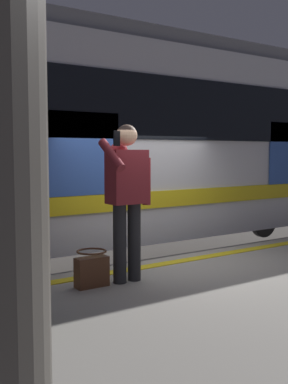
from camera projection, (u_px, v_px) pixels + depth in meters
name	position (u px, v px, depth m)	size (l,w,h in m)	color
ground_plane	(162.00, 325.00, 6.23)	(24.33, 24.33, 0.00)	#4C4742
safety_line	(176.00, 262.00, 5.90)	(15.90, 0.16, 0.01)	yellow
track_rail_near	(113.00, 296.00, 7.23)	(21.09, 0.08, 0.16)	slate
track_rail_far	(72.00, 276.00, 8.41)	(21.09, 0.08, 0.16)	slate
train_carriage	(150.00, 139.00, 8.29)	(13.04, 2.77, 3.92)	silver
passenger	(127.00, 190.00, 4.95)	(0.57, 0.55, 1.65)	#262628
handbag	(92.00, 270.00, 4.81)	(0.34, 0.31, 0.38)	#59331E
trash_bin	(10.00, 282.00, 3.58)	(0.37, 0.37, 0.79)	#2D4C38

